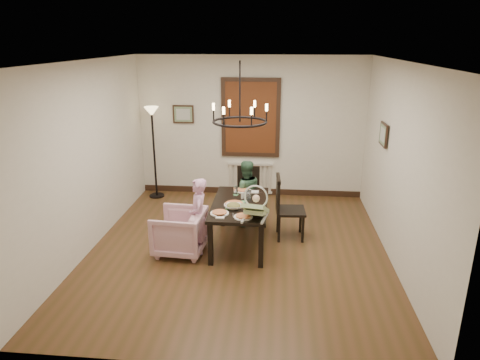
% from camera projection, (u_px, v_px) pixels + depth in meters
% --- Properties ---
extents(room_shell, '(4.51, 5.00, 2.81)m').
position_uv_depth(room_shell, '(241.00, 155.00, 6.50)').
color(room_shell, '#56361D').
rests_on(room_shell, ground).
extents(dining_table, '(0.85, 1.49, 0.70)m').
position_uv_depth(dining_table, '(240.00, 208.00, 6.56)').
color(dining_table, black).
rests_on(dining_table, room_shell).
extents(chair_far, '(0.42, 0.42, 0.92)m').
position_uv_depth(chair_far, '(247.00, 193.00, 7.63)').
color(chair_far, black).
rests_on(chair_far, room_shell).
extents(chair_right, '(0.49, 0.49, 1.04)m').
position_uv_depth(chair_right, '(291.00, 207.00, 6.83)').
color(chair_right, black).
rests_on(chair_right, room_shell).
extents(armchair, '(0.79, 0.77, 0.67)m').
position_uv_depth(armchair, '(180.00, 232.00, 6.40)').
color(armchair, '#E1ACBE').
rests_on(armchair, room_shell).
extents(elderly_woman, '(0.30, 0.39, 0.97)m').
position_uv_depth(elderly_woman, '(199.00, 222.00, 6.36)').
color(elderly_woman, '#DA9ABF').
rests_on(elderly_woman, room_shell).
extents(seated_man, '(0.55, 0.47, 0.96)m').
position_uv_depth(seated_man, '(245.00, 199.00, 7.32)').
color(seated_man, '#3A6245').
rests_on(seated_man, room_shell).
extents(baby_bouncer, '(0.44, 0.55, 0.32)m').
position_uv_depth(baby_bouncer, '(255.00, 207.00, 5.94)').
color(baby_bouncer, '#B5D291').
rests_on(baby_bouncer, dining_table).
extents(salad_bowl, '(0.29, 0.29, 0.07)m').
position_uv_depth(salad_bowl, '(234.00, 206.00, 6.31)').
color(salad_bowl, white).
rests_on(salad_bowl, dining_table).
extents(pizza_platter, '(0.31, 0.31, 0.04)m').
position_uv_depth(pizza_platter, '(234.00, 204.00, 6.43)').
color(pizza_platter, tan).
rests_on(pizza_platter, dining_table).
extents(drinking_glass, '(0.07, 0.07, 0.15)m').
position_uv_depth(drinking_glass, '(248.00, 196.00, 6.61)').
color(drinking_glass, silver).
rests_on(drinking_glass, dining_table).
extents(window_blinds, '(1.00, 0.03, 1.40)m').
position_uv_depth(window_blinds, '(251.00, 118.00, 8.41)').
color(window_blinds, '#612613').
rests_on(window_blinds, room_shell).
extents(radiator, '(0.92, 0.12, 0.62)m').
position_uv_depth(radiator, '(250.00, 178.00, 8.83)').
color(radiator, silver).
rests_on(radiator, room_shell).
extents(picture_back, '(0.42, 0.03, 0.36)m').
position_uv_depth(picture_back, '(183.00, 114.00, 8.53)').
color(picture_back, black).
rests_on(picture_back, room_shell).
extents(picture_right, '(0.03, 0.42, 0.36)m').
position_uv_depth(picture_right, '(383.00, 135.00, 6.72)').
color(picture_right, black).
rests_on(picture_right, room_shell).
extents(floor_lamp, '(0.30, 0.30, 1.80)m').
position_uv_depth(floor_lamp, '(154.00, 154.00, 8.51)').
color(floor_lamp, black).
rests_on(floor_lamp, room_shell).
extents(chandelier, '(0.80, 0.80, 0.04)m').
position_uv_depth(chandelier, '(240.00, 122.00, 6.14)').
color(chandelier, black).
rests_on(chandelier, room_shell).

